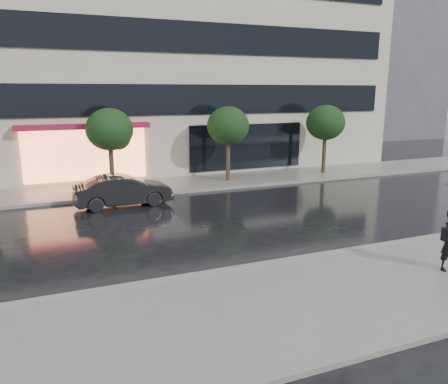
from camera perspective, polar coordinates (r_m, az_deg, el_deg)
ground at (r=13.29m, az=5.10°, el=-7.95°), size 120.00×120.00×0.00m
sidewalk_near at (r=10.73m, az=13.22°, el=-13.27°), size 60.00×4.50×0.12m
sidewalk_far at (r=22.52m, az=-6.80°, el=0.94°), size 60.00×3.50×0.12m
curb_near at (r=12.45m, az=7.22°, el=-9.15°), size 60.00×0.25×0.14m
curb_far at (r=20.87m, az=-5.53°, el=0.04°), size 60.00×0.25×0.14m
office_building at (r=29.85m, az=-11.50°, el=21.01°), size 30.00×12.76×18.00m
bg_building_right at (r=50.39m, az=17.81°, el=16.17°), size 12.00×12.00×16.00m
tree_mid_west at (r=21.31m, az=-14.56°, el=7.72°), size 2.20×2.20×3.99m
tree_mid_east at (r=22.88m, az=0.64°, el=8.47°), size 2.20×2.20×3.99m
tree_far_east at (r=25.78m, az=13.19°, el=8.65°), size 2.20×2.20×3.99m
parked_car at (r=18.84m, az=-13.03°, el=0.19°), size 4.09×1.57×1.33m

